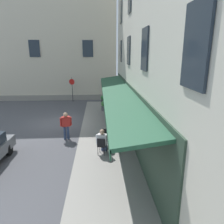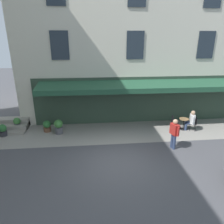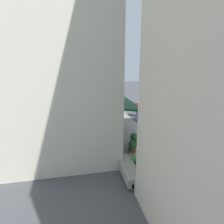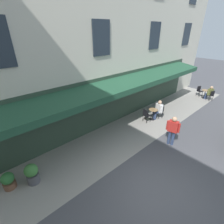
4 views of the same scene
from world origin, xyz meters
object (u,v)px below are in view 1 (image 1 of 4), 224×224
(cafe_chair_black_facing_street, at_px, (106,136))
(seated_patron_in_white, at_px, (103,140))
(potted_plant_under_sign, at_px, (112,100))
(no_parking_sign, at_px, (72,85))
(walking_pedestrian_in_red, at_px, (66,124))
(potted_plant_by_steps, at_px, (108,105))
(cafe_table_near_entrance, at_px, (105,141))
(cafe_chair_black_back_row, at_px, (101,145))
(potted_plant_entrance_left, at_px, (104,106))
(potted_plant_entrance_right, at_px, (103,99))

(cafe_chair_black_facing_street, height_order, seated_patron_in_white, seated_patron_in_white)
(seated_patron_in_white, distance_m, potted_plant_under_sign, 11.19)
(seated_patron_in_white, distance_m, no_parking_sign, 12.59)
(walking_pedestrian_in_red, height_order, potted_plant_by_steps, walking_pedestrian_in_red)
(cafe_chair_black_facing_street, bearing_deg, potted_plant_by_steps, -3.15)
(cafe_table_near_entrance, relative_size, cafe_chair_black_back_row, 0.82)
(cafe_chair_black_facing_street, xyz_separation_m, walking_pedestrian_in_red, (0.96, 2.38, 0.43))
(cafe_chair_black_facing_street, distance_m, potted_plant_entrance_left, 7.35)
(cafe_chair_black_back_row, height_order, no_parking_sign, no_parking_sign)
(cafe_chair_black_back_row, relative_size, cafe_chair_black_facing_street, 1.00)
(no_parking_sign, distance_m, potted_plant_entrance_right, 3.57)
(cafe_table_near_entrance, distance_m, walking_pedestrian_in_red, 2.81)
(cafe_chair_black_back_row, xyz_separation_m, cafe_chair_black_facing_street, (1.23, -0.29, 0.00))
(cafe_chair_black_back_row, xyz_separation_m, potted_plant_entrance_left, (8.57, -0.36, -0.07))
(cafe_table_near_entrance, xyz_separation_m, no_parking_sign, (11.79, 3.07, 1.30))
(cafe_chair_black_back_row, bearing_deg, no_parking_sign, 13.10)
(walking_pedestrian_in_red, bearing_deg, no_parking_sign, 4.47)
(cafe_chair_black_facing_street, height_order, no_parking_sign, no_parking_sign)
(potted_plant_by_steps, distance_m, potted_plant_entrance_left, 0.88)
(cafe_table_near_entrance, bearing_deg, potted_plant_under_sign, -5.50)
(potted_plant_under_sign, bearing_deg, potted_plant_entrance_right, 56.92)
(no_parking_sign, bearing_deg, potted_plant_entrance_right, -98.74)
(cafe_table_near_entrance, bearing_deg, cafe_chair_black_back_row, 162.53)
(potted_plant_by_steps, xyz_separation_m, potted_plant_entrance_right, (2.54, 0.39, 0.01))
(cafe_chair_black_back_row, xyz_separation_m, no_parking_sign, (12.40, 2.88, 1.25))
(seated_patron_in_white, height_order, potted_plant_under_sign, seated_patron_in_white)
(no_parking_sign, relative_size, potted_plant_under_sign, 3.19)
(cafe_chair_black_facing_street, height_order, potted_plant_under_sign, cafe_chair_black_facing_street)
(walking_pedestrian_in_red, relative_size, potted_plant_entrance_left, 1.84)
(cafe_table_near_entrance, bearing_deg, cafe_chair_black_facing_street, -9.23)
(potted_plant_entrance_left, bearing_deg, potted_plant_entrance_right, 0.22)
(seated_patron_in_white, xyz_separation_m, potted_plant_by_steps, (9.15, -0.67, -0.34))
(cafe_table_near_entrance, distance_m, potted_plant_entrance_right, 11.30)
(cafe_chair_black_facing_street, bearing_deg, no_parking_sign, 15.87)
(cafe_chair_black_back_row, distance_m, potted_plant_under_sign, 11.40)
(potted_plant_entrance_right, height_order, potted_plant_under_sign, potted_plant_under_sign)
(cafe_chair_black_back_row, distance_m, cafe_chair_black_facing_street, 1.26)
(potted_plant_under_sign, bearing_deg, cafe_chair_black_back_row, 173.84)
(walking_pedestrian_in_red, bearing_deg, cafe_chair_black_facing_street, -111.98)
(cafe_table_near_entrance, xyz_separation_m, potted_plant_under_sign, (10.73, -1.03, -0.07))
(cafe_chair_black_back_row, height_order, walking_pedestrian_in_red, walking_pedestrian_in_red)
(seated_patron_in_white, bearing_deg, cafe_chair_black_back_row, 162.53)
(cafe_table_near_entrance, height_order, cafe_chair_black_facing_street, cafe_chair_black_facing_street)
(cafe_table_near_entrance, bearing_deg, potted_plant_entrance_left, -1.24)
(cafe_chair_black_facing_street, relative_size, potted_plant_entrance_right, 1.23)
(no_parking_sign, bearing_deg, potted_plant_by_steps, -130.00)
(seated_patron_in_white, bearing_deg, potted_plant_by_steps, -4.21)
(cafe_chair_black_back_row, distance_m, potted_plant_by_steps, 9.39)
(cafe_table_near_entrance, bearing_deg, potted_plant_by_steps, -3.59)
(seated_patron_in_white, relative_size, potted_plant_by_steps, 1.82)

